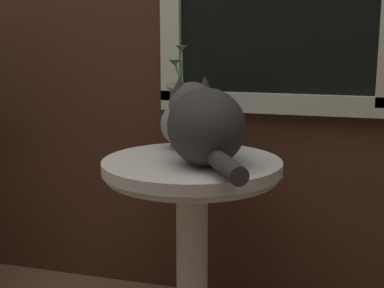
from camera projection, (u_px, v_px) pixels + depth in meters
wicker_side_table at (192, 220)px, 1.71m from camera, size 0.55×0.55×0.61m
cat at (204, 123)px, 1.62m from camera, size 0.34×0.51×0.25m
pewter_vase_with_ivy at (183, 119)px, 1.81m from camera, size 0.15×0.15×0.34m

